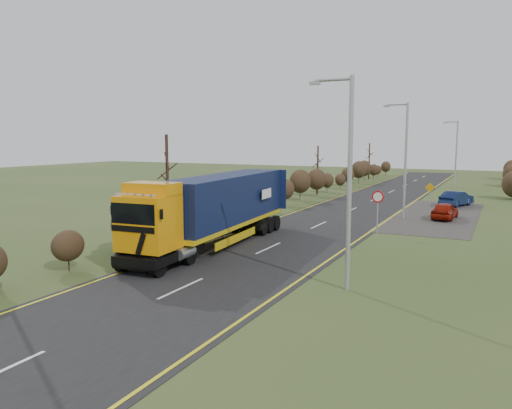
{
  "coord_description": "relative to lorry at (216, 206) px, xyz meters",
  "views": [
    {
      "loc": [
        11.01,
        -19.54,
        5.82
      ],
      "look_at": [
        -0.61,
        3.73,
        2.37
      ],
      "focal_mm": 35.0,
      "sensor_mm": 36.0,
      "label": 1
    }
  ],
  "objects": [
    {
      "name": "car_blue_sedan",
      "position": [
        10.23,
        23.17,
        -1.57
      ],
      "size": [
        2.68,
        4.16,
        1.29
      ],
      "primitive_type": "imported",
      "rotation": [
        0.0,
        0.0,
        2.78
      ],
      "color": "#0A163A",
      "rests_on": "ground"
    },
    {
      "name": "road",
      "position": [
        2.8,
        6.72,
        -2.2
      ],
      "size": [
        8.0,
        120.0,
        0.02
      ],
      "primitive_type": "cube",
      "color": "black",
      "rests_on": "ground"
    },
    {
      "name": "lorry",
      "position": [
        0.0,
        0.0,
        0.0
      ],
      "size": [
        3.19,
        14.14,
        3.9
      ],
      "rotation": [
        0.0,
        0.0,
        0.07
      ],
      "color": "black",
      "rests_on": "ground"
    },
    {
      "name": "warning_board",
      "position": [
        8.24,
        21.27,
        -0.91
      ],
      "size": [
        0.8,
        0.11,
        2.11
      ],
      "color": "#A4A6A9",
      "rests_on": "ground"
    },
    {
      "name": "car_red_hatchback",
      "position": [
        10.1,
        15.26,
        -1.6
      ],
      "size": [
        1.75,
        3.73,
        1.23
      ],
      "primitive_type": "imported",
      "rotation": [
        0.0,
        0.0,
        3.06
      ],
      "color": "maroon",
      "rests_on": "ground"
    },
    {
      "name": "layby",
      "position": [
        9.3,
        16.72,
        -2.2
      ],
      "size": [
        6.0,
        18.0,
        0.02
      ],
      "primitive_type": "cube",
      "color": "#2F2C29",
      "rests_on": "ground"
    },
    {
      "name": "streetlight_mid",
      "position": [
        7.3,
        14.09,
        2.37
      ],
      "size": [
        1.78,
        0.18,
        8.36
      ],
      "color": "#A4A6A9",
      "rests_on": "ground"
    },
    {
      "name": "lane_markings",
      "position": [
        2.8,
        6.41,
        -2.18
      ],
      "size": [
        7.52,
        116.0,
        0.01
      ],
      "color": "gold",
      "rests_on": "road"
    },
    {
      "name": "speed_sign",
      "position": [
        7.0,
        7.42,
        -0.32
      ],
      "size": [
        0.73,
        0.1,
        2.66
      ],
      "color": "#A4A6A9",
      "rests_on": "ground"
    },
    {
      "name": "hedgerow",
      "position": [
        -3.2,
        4.61,
        -0.6
      ],
      "size": [
        2.24,
        102.04,
        6.05
      ],
      "color": "black",
      "rests_on": "ground"
    },
    {
      "name": "ground",
      "position": [
        2.8,
        -3.28,
        -2.21
      ],
      "size": [
        160.0,
        160.0,
        0.0
      ],
      "primitive_type": "plane",
      "color": "#31441D",
      "rests_on": "ground"
    },
    {
      "name": "streetlight_near",
      "position": [
        8.51,
        -4.48,
        2.24
      ],
      "size": [
        1.74,
        0.18,
        8.13
      ],
      "color": "#A4A6A9",
      "rests_on": "ground"
    },
    {
      "name": "streetlight_far",
      "position": [
        8.51,
        40.39,
        2.09
      ],
      "size": [
        1.69,
        0.18,
        7.87
      ],
      "color": "#A4A6A9",
      "rests_on": "ground"
    }
  ]
}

